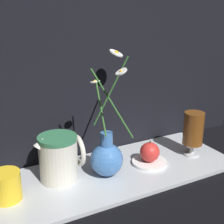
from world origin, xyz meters
The scene contains 8 objects.
ground_plane centered at (0.00, 0.00, 0.00)m, with size 6.00×6.00×0.00m, color black.
shelf centered at (0.00, 0.00, 0.01)m, with size 0.81×0.31×0.01m.
vase_with_flowers centered at (-0.03, -0.01, 0.08)m, with size 0.18×0.25×0.38m.
yellow_mug centered at (-0.34, 0.00, 0.05)m, with size 0.09×0.08×0.08m.
ceramic_pitcher centered at (-0.17, 0.04, 0.09)m, with size 0.14×0.12×0.15m.
tea_glass centered at (0.30, -0.02, 0.11)m, with size 0.07×0.07×0.16m.
saucer_plate centered at (0.13, -0.01, 0.02)m, with size 0.12×0.12×0.01m.
orange_fruit centered at (0.13, -0.01, 0.06)m, with size 0.07×0.07×0.07m.
Camera 1 is at (-0.43, -0.79, 0.52)m, focal length 50.00 mm.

